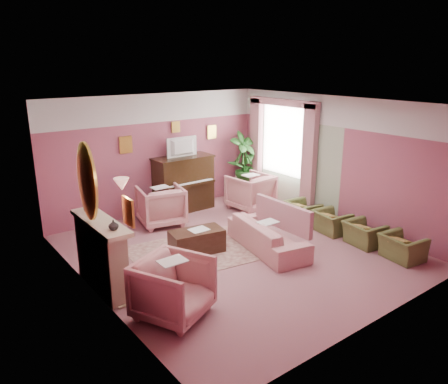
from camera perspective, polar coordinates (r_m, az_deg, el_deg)
floor at (r=8.46m, az=1.68°, el=-7.74°), size 5.50×6.00×0.01m
ceiling at (r=7.73m, az=1.86°, el=11.50°), size 5.50×6.00×0.01m
wall_back at (r=10.42m, az=-8.69°, el=4.91°), size 5.50×0.02×2.80m
wall_front at (r=6.07m, az=19.91°, el=-4.64°), size 5.50×0.02×2.80m
wall_left at (r=6.68m, az=-16.94°, el=-2.41°), size 0.02×6.00×2.80m
wall_right at (r=9.90m, az=14.28°, el=3.95°), size 0.02×6.00×2.80m
picture_rail_band at (r=10.25m, az=-8.93°, el=10.79°), size 5.50×0.01×0.65m
stripe_panel at (r=10.79m, az=8.75°, el=3.55°), size 0.01×3.00×2.15m
fireplace_surround at (r=7.21m, az=-15.74°, el=-8.13°), size 0.30×1.40×1.10m
fireplace_inset at (r=7.31m, az=-14.91°, el=-9.03°), size 0.18×0.72×0.68m
fire_ember at (r=7.40m, az=-14.52°, el=-10.21°), size 0.06×0.54×0.10m
mantel_shelf at (r=7.01m, az=-15.88°, el=-3.84°), size 0.40×1.55×0.07m
hearth at (r=7.52m, az=-13.97°, el=-11.52°), size 0.55×1.50×0.02m
mirror_frame at (r=6.76m, az=-17.43°, el=1.33°), size 0.04×0.72×1.20m
mirror_glass at (r=6.77m, az=-17.24°, el=1.36°), size 0.01×0.60×1.06m
sconce_shade at (r=5.80m, az=-13.23°, el=1.00°), size 0.20×0.20×0.16m
piano at (r=10.57m, az=-5.30°, el=1.02°), size 1.40×0.60×1.30m
piano_keyshelf at (r=10.27m, az=-4.27°, el=0.97°), size 1.30×0.12×0.06m
piano_keys at (r=10.26m, az=-4.28°, el=1.19°), size 1.20×0.08×0.02m
piano_top at (r=10.41m, az=-5.40°, el=4.52°), size 1.45×0.65×0.04m
television at (r=10.31m, az=-5.30°, el=6.05°), size 0.80×0.12×0.48m
print_back_left at (r=9.97m, az=-12.71°, el=6.04°), size 0.30×0.03×0.38m
print_back_right at (r=11.13m, az=-1.61°, el=7.84°), size 0.26×0.03×0.34m
print_back_mid at (r=10.52m, az=-6.32°, el=8.44°), size 0.22×0.03×0.26m
print_left_wall at (r=5.53m, az=-12.39°, el=-2.53°), size 0.03×0.28×0.36m
window_blind at (r=10.81m, az=7.81°, el=7.00°), size 0.03×1.40×1.80m
curtain_left at (r=10.21m, az=11.04°, el=3.98°), size 0.16×0.34×2.60m
curtain_right at (r=11.49m, az=4.21°, el=5.66°), size 0.16×0.34×2.60m
pelmet at (r=10.65m, az=7.68°, el=11.53°), size 0.16×2.20×0.16m
mantel_plant at (r=7.45m, az=-17.49°, el=-1.37°), size 0.16×0.16×0.28m
mantel_vase at (r=6.54m, az=-14.23°, el=-4.19°), size 0.16×0.16×0.16m
area_rug at (r=8.46m, az=-3.37°, el=-7.73°), size 2.73×2.13×0.01m
coffee_table at (r=8.34m, az=-3.57°, el=-6.46°), size 1.07×0.66×0.45m
table_paper at (r=8.28m, az=-3.31°, el=-4.92°), size 0.35×0.28×0.01m
sofa at (r=8.44m, az=5.71°, el=-4.97°), size 0.65×1.95×0.79m
sofa_throw at (r=8.63m, az=7.71°, el=-3.08°), size 0.10×1.48×0.54m
floral_armchair_left at (r=9.74m, az=-8.25°, el=-1.50°), size 0.93×0.93×0.97m
floral_armchair_right at (r=10.66m, az=3.48°, el=0.27°), size 0.93×0.93×0.97m
floral_armchair_front at (r=6.31m, az=-6.65°, el=-12.02°), size 0.93×0.93×0.97m
olive_chair_a at (r=8.66m, az=22.28°, el=-6.25°), size 0.50×0.72×0.62m
olive_chair_b at (r=9.05m, az=17.86°, el=-4.77°), size 0.50×0.72×0.62m
olive_chair_c at (r=9.51m, az=13.85°, el=-3.40°), size 0.50×0.72×0.62m
olive_chair_d at (r=10.00m, az=10.23°, el=-2.15°), size 0.50×0.72×0.62m
side_table at (r=11.69m, az=2.71°, el=1.09°), size 0.52×0.52×0.70m
side_plant_big at (r=11.56m, az=2.74°, el=3.57°), size 0.30×0.30×0.34m
side_plant_small at (r=11.57m, az=3.52°, el=3.42°), size 0.16×0.16×0.28m
palm_pot at (r=11.55m, az=2.47°, el=-0.03°), size 0.34×0.34×0.34m
palm_plant at (r=11.33m, az=2.53°, el=4.28°), size 0.76×0.76×1.44m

